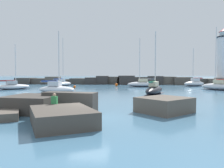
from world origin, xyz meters
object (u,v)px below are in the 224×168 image
person_on_rocks (54,104)px  sailboat_moored_1 (142,84)px  mooring_buoy_far_side (116,85)px  sailboat_moored_3 (218,86)px  sailboat_moored_5 (154,89)px  sailboat_moored_7 (13,86)px  sailboat_moored_2 (56,89)px  sailboat_moored_6 (194,83)px  lighthouse (224,60)px  mooring_buoy_orange_near (75,87)px  sailboat_moored_4 (62,83)px

person_on_rocks → sailboat_moored_1: bearing=78.4°
mooring_buoy_far_side → sailboat_moored_3: bearing=-28.2°
sailboat_moored_1 → person_on_rocks: 34.25m
sailboat_moored_5 → person_on_rocks: size_ratio=5.44×
sailboat_moored_3 → sailboat_moored_7: 35.69m
sailboat_moored_2 → sailboat_moored_7: size_ratio=1.09×
sailboat_moored_5 → sailboat_moored_7: sailboat_moored_5 is taller
sailboat_moored_3 → sailboat_moored_6: sailboat_moored_3 is taller
sailboat_moored_1 → sailboat_moored_6: bearing=17.1°
sailboat_moored_2 → sailboat_moored_3: (25.35, 8.76, 0.05)m
lighthouse → mooring_buoy_orange_near: size_ratio=19.84×
sailboat_moored_1 → mooring_buoy_far_side: bearing=162.0°
sailboat_moored_1 → sailboat_moored_7: size_ratio=1.27×
sailboat_moored_3 → sailboat_moored_2: bearing=-160.9°
sailboat_moored_1 → sailboat_moored_6: sailboat_moored_1 is taller
sailboat_moored_5 → person_on_rocks: bearing=-115.0°
sailboat_moored_1 → sailboat_moored_3: bearing=-32.2°
sailboat_moored_2 → sailboat_moored_4: sailboat_moored_4 is taller
sailboat_moored_2 → sailboat_moored_7: 12.32m
sailboat_moored_4 → person_on_rocks: size_ratio=6.98×
sailboat_moored_2 → mooring_buoy_orange_near: sailboat_moored_2 is taller
sailboat_moored_2 → person_on_rocks: sailboat_moored_2 is taller
lighthouse → sailboat_moored_3: size_ratio=1.32×
sailboat_moored_5 → sailboat_moored_1: bearing=93.2°
lighthouse → person_on_rocks: 52.71m
sailboat_moored_1 → sailboat_moored_6: (11.85, 3.65, 0.02)m
sailboat_moored_2 → sailboat_moored_5: sailboat_moored_2 is taller
sailboat_moored_3 → sailboat_moored_5: sailboat_moored_3 is taller
sailboat_moored_3 → person_on_rocks: (-19.46, -25.65, 0.18)m
sailboat_moored_3 → sailboat_moored_5: bearing=-142.5°
lighthouse → sailboat_moored_5: bearing=-125.8°
sailboat_moored_2 → sailboat_moored_5: (13.69, -0.18, 0.01)m
lighthouse → sailboat_moored_5: lighthouse is taller
sailboat_moored_4 → sailboat_moored_1: bearing=-5.7°
sailboat_moored_6 → sailboat_moored_2: bearing=-140.5°
sailboat_moored_3 → lighthouse: bearing=66.1°
sailboat_moored_1 → mooring_buoy_far_side: (-5.55, 1.81, -0.33)m
lighthouse → mooring_buoy_far_side: lighthouse is taller
sailboat_moored_2 → lighthouse: bearing=39.3°
lighthouse → sailboat_moored_4: bearing=-166.9°
mooring_buoy_far_side → sailboat_moored_2: bearing=-111.3°
sailboat_moored_1 → lighthouse: bearing=27.5°
sailboat_moored_4 → sailboat_moored_7: 12.72m
sailboat_moored_2 → person_on_rocks: size_ratio=5.56×
sailboat_moored_5 → mooring_buoy_far_side: 19.76m
sailboat_moored_1 → sailboat_moored_7: bearing=-156.8°
sailboat_moored_6 → person_on_rocks: size_ratio=5.36×
sailboat_moored_6 → mooring_buoy_orange_near: sailboat_moored_6 is taller
sailboat_moored_1 → mooring_buoy_orange_near: size_ratio=14.29×
sailboat_moored_3 → mooring_buoy_far_side: sailboat_moored_3 is taller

